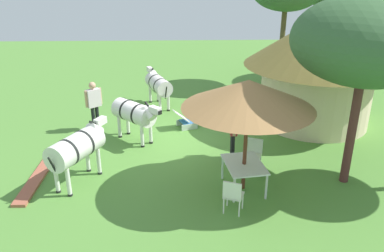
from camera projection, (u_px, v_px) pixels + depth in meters
The scene contains 15 objects.
ground_plane at pixel (170, 142), 13.21m from camera, with size 36.00×36.00×0.00m, color #538A38.
thatched_hut at pixel (319, 62), 13.98m from camera, with size 5.30×5.30×3.94m.
shade_umbrella at pixel (248, 94), 9.50m from camera, with size 3.28×3.28×2.99m.
patio_dining_table at pixel (244, 166), 10.27m from camera, with size 1.42×1.13×0.74m.
patio_chair_near_hut at pixel (233, 194), 9.29m from camera, with size 0.55×0.56×0.90m.
patio_chair_near_lawn at pixel (254, 152), 11.34m from camera, with size 0.56×0.57×0.90m.
guest_beside_umbrella at pixel (233, 128), 11.75m from camera, with size 0.59×0.22×1.65m.
standing_watcher at pixel (94, 102), 13.73m from camera, with size 0.47×0.51×1.77m.
striped_lounge_chair at pixel (185, 121), 14.23m from camera, with size 0.78×0.92×0.67m.
zebra_nearest_camera at pixel (135, 113), 12.91m from camera, with size 1.69×1.75×1.52m.
zebra_by_umbrella at pixel (77, 147), 10.42m from camera, with size 2.12×1.37×1.58m.
zebra_toward_hut at pixel (158, 84), 16.06m from camera, with size 2.21×1.20×1.48m.
acacia_tree_right_background at pixel (367, 41), 9.39m from camera, with size 3.64×3.64×4.95m.
acacia_tree_far_lawn at pixel (355, 7), 18.46m from camera, with size 3.81×3.81×4.73m.
brick_patio_kerb at pixel (38, 177), 10.97m from camera, with size 2.80×0.36×0.08m, color #A55941.
Camera 1 is at (11.98, 0.34, 5.62)m, focal length 36.95 mm.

